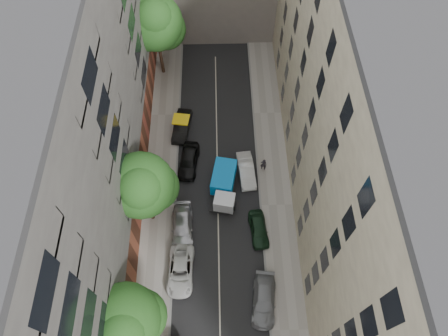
{
  "coord_description": "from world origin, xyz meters",
  "views": [
    {
      "loc": [
        0.19,
        -16.29,
        33.81
      ],
      "look_at": [
        0.58,
        0.59,
        6.0
      ],
      "focal_mm": 32.0,
      "sensor_mm": 36.0,
      "label": 1
    }
  ],
  "objects_px": {
    "tree_mid": "(143,187)",
    "tree_far": "(156,25)",
    "lamp_post": "(150,305)",
    "car_left_2": "(181,271)",
    "car_left_5": "(182,126)",
    "car_right_1": "(264,300)",
    "tree_near": "(126,322)",
    "car_left_3": "(182,226)",
    "car_right_3": "(246,170)",
    "pedestrian": "(264,164)",
    "tarp_truck": "(224,185)",
    "car_left_4": "(189,160)",
    "car_right_2": "(259,229)"
  },
  "relations": [
    {
      "from": "tree_mid",
      "to": "tree_far",
      "type": "relative_size",
      "value": 0.9
    },
    {
      "from": "lamp_post",
      "to": "car_left_2",
      "type": "bearing_deg",
      "value": 64.47
    },
    {
      "from": "car_left_5",
      "to": "car_right_1",
      "type": "xyz_separation_m",
      "value": [
        7.2,
        -17.8,
        -0.05
      ]
    },
    {
      "from": "car_right_1",
      "to": "lamp_post",
      "type": "xyz_separation_m",
      "value": [
        -8.55,
        -0.98,
        3.63
      ]
    },
    {
      "from": "tree_near",
      "to": "tree_mid",
      "type": "relative_size",
      "value": 0.91
    },
    {
      "from": "car_left_3",
      "to": "car_left_5",
      "type": "distance_m",
      "value": 11.21
    },
    {
      "from": "car_right_3",
      "to": "pedestrian",
      "type": "relative_size",
      "value": 2.57
    },
    {
      "from": "tarp_truck",
      "to": "car_right_3",
      "type": "distance_m",
      "value": 2.95
    },
    {
      "from": "car_left_5",
      "to": "tree_mid",
      "type": "relative_size",
      "value": 0.48
    },
    {
      "from": "tarp_truck",
      "to": "car_left_4",
      "type": "xyz_separation_m",
      "value": [
        -3.4,
        3.11,
        -0.51
      ]
    },
    {
      "from": "car_right_3",
      "to": "lamp_post",
      "type": "distance_m",
      "value": 15.79
    },
    {
      "from": "car_left_4",
      "to": "tree_near",
      "type": "xyz_separation_m",
      "value": [
        -3.5,
        -15.83,
        4.79
      ]
    },
    {
      "from": "car_right_1",
      "to": "car_left_2",
      "type": "bearing_deg",
      "value": 165.83
    },
    {
      "from": "car_left_5",
      "to": "car_left_4",
      "type": "bearing_deg",
      "value": -71.11
    },
    {
      "from": "lamp_post",
      "to": "tarp_truck",
      "type": "bearing_deg",
      "value": 64.03
    },
    {
      "from": "lamp_post",
      "to": "pedestrian",
      "type": "height_order",
      "value": "lamp_post"
    },
    {
      "from": "car_right_1",
      "to": "car_right_3",
      "type": "bearing_deg",
      "value": 100.39
    },
    {
      "from": "car_right_1",
      "to": "tree_mid",
      "type": "xyz_separation_m",
      "value": [
        -9.5,
        7.69,
        5.43
      ]
    },
    {
      "from": "car_right_2",
      "to": "car_left_4",
      "type": "bearing_deg",
      "value": 125.11
    },
    {
      "from": "car_right_1",
      "to": "tree_far",
      "type": "relative_size",
      "value": 0.46
    },
    {
      "from": "car_left_3",
      "to": "tree_far",
      "type": "relative_size",
      "value": 0.46
    },
    {
      "from": "car_left_3",
      "to": "tree_far",
      "type": "distance_m",
      "value": 20.6
    },
    {
      "from": "pedestrian",
      "to": "car_left_5",
      "type": "bearing_deg",
      "value": -17.75
    },
    {
      "from": "car_right_3",
      "to": "tree_mid",
      "type": "bearing_deg",
      "value": -158.16
    },
    {
      "from": "car_left_2",
      "to": "car_left_5",
      "type": "bearing_deg",
      "value": 93.43
    },
    {
      "from": "car_left_3",
      "to": "lamp_post",
      "type": "distance_m",
      "value": 8.58
    },
    {
      "from": "tree_mid",
      "to": "lamp_post",
      "type": "xyz_separation_m",
      "value": [
        0.95,
        -8.67,
        -1.8
      ]
    },
    {
      "from": "tree_mid",
      "to": "pedestrian",
      "type": "bearing_deg",
      "value": 26.06
    },
    {
      "from": "car_left_4",
      "to": "car_right_3",
      "type": "xyz_separation_m",
      "value": [
        5.6,
        -1.22,
        -0.06
      ]
    },
    {
      "from": "tree_near",
      "to": "lamp_post",
      "type": "bearing_deg",
      "value": 44.47
    },
    {
      "from": "car_right_1",
      "to": "tree_mid",
      "type": "relative_size",
      "value": 0.5
    },
    {
      "from": "tree_near",
      "to": "lamp_post",
      "type": "distance_m",
      "value": 2.27
    },
    {
      "from": "car_left_3",
      "to": "car_left_5",
      "type": "bearing_deg",
      "value": 90.24
    },
    {
      "from": "car_right_1",
      "to": "lamp_post",
      "type": "distance_m",
      "value": 9.34
    },
    {
      "from": "car_right_3",
      "to": "tree_mid",
      "type": "distance_m",
      "value": 11.23
    },
    {
      "from": "car_right_2",
      "to": "lamp_post",
      "type": "relative_size",
      "value": 0.55
    },
    {
      "from": "tarp_truck",
      "to": "car_left_3",
      "type": "relative_size",
      "value": 1.15
    },
    {
      "from": "car_left_3",
      "to": "lamp_post",
      "type": "bearing_deg",
      "value": -104.79
    },
    {
      "from": "car_right_2",
      "to": "tree_mid",
      "type": "distance_m",
      "value": 11.05
    },
    {
      "from": "tree_mid",
      "to": "lamp_post",
      "type": "relative_size",
      "value": 1.33
    },
    {
      "from": "car_left_4",
      "to": "car_left_5",
      "type": "height_order",
      "value": "car_left_4"
    },
    {
      "from": "car_right_3",
      "to": "tree_mid",
      "type": "xyz_separation_m",
      "value": [
        -8.7,
        -4.61,
        5.41
      ]
    },
    {
      "from": "car_left_2",
      "to": "car_left_4",
      "type": "height_order",
      "value": "car_left_4"
    },
    {
      "from": "tree_far",
      "to": "car_right_1",
      "type": "bearing_deg",
      "value": -69.9
    },
    {
      "from": "car_left_2",
      "to": "car_right_3",
      "type": "xyz_separation_m",
      "value": [
        6.04,
        9.7,
        0.04
      ]
    },
    {
      "from": "car_left_5",
      "to": "car_right_1",
      "type": "distance_m",
      "value": 19.2
    },
    {
      "from": "car_left_4",
      "to": "car_right_1",
      "type": "bearing_deg",
      "value": -57.06
    },
    {
      "from": "car_left_3",
      "to": "car_left_2",
      "type": "bearing_deg",
      "value": -92.33
    },
    {
      "from": "car_left_4",
      "to": "car_right_2",
      "type": "height_order",
      "value": "car_left_4"
    },
    {
      "from": "car_left_4",
      "to": "tree_far",
      "type": "distance_m",
      "value": 14.28
    }
  ]
}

